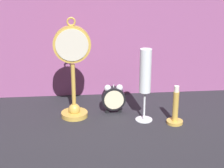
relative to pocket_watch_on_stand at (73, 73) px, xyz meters
The scene contains 6 objects.
ground_plane 0.23m from the pocket_watch_on_stand, 42.27° to the right, with size 4.00×4.00×0.00m, color #232328.
fabric_backdrop_drape 0.32m from the pocket_watch_on_stand, 58.77° to the left, with size 1.68×0.01×0.72m, color #8E4C7F.
pocket_watch_on_stand is the anchor object (origin of this frame).
alarm_clock_twin_bell 0.17m from the pocket_watch_on_stand, ahead, with size 0.08×0.03×0.10m.
champagne_flute 0.24m from the pocket_watch_on_stand, 12.35° to the right, with size 0.06×0.06×0.25m.
brass_candlestick 0.36m from the pocket_watch_on_stand, 14.61° to the right, with size 0.05×0.05×0.13m.
Camera 1 is at (-0.11, -1.08, 0.54)m, focal length 60.00 mm.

